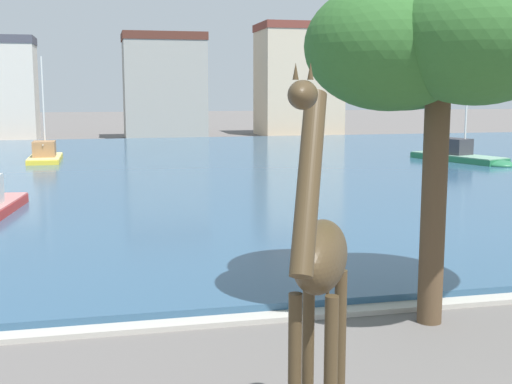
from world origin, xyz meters
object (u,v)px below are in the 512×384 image
object	(u,v)px
giraffe_statue	(319,266)
sailboat_yellow	(46,157)
sailboat_green	(463,157)
shade_tree	(446,33)

from	to	relation	value
giraffe_statue	sailboat_yellow	world-z (taller)	sailboat_yellow
sailboat_yellow	sailboat_green	size ratio (longest dim) A/B	0.81
giraffe_statue	sailboat_yellow	bearing A→B (deg)	99.48
shade_tree	sailboat_yellow	bearing A→B (deg)	107.46
sailboat_yellow	shade_tree	xyz separation A→B (m)	(10.68, -33.96, 5.64)
sailboat_yellow	shade_tree	size ratio (longest dim) A/B	0.90
giraffe_statue	shade_tree	size ratio (longest dim) A/B	0.67
sailboat_yellow	sailboat_green	distance (m)	27.89
giraffe_statue	sailboat_green	bearing A→B (deg)	57.05
giraffe_statue	shade_tree	xyz separation A→B (m)	(4.24, 4.63, 3.46)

